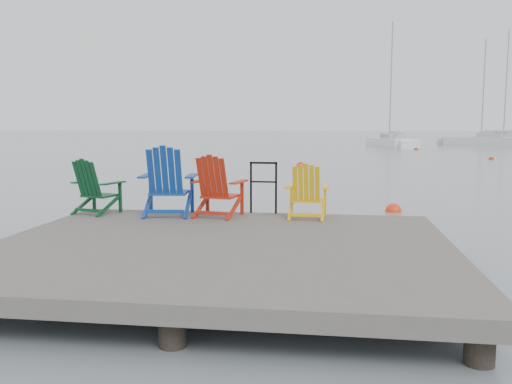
# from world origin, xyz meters

# --- Properties ---
(ground) EXTENTS (400.00, 400.00, 0.00)m
(ground) POSITION_xyz_m (0.00, 0.00, 0.00)
(ground) COLOR slate
(ground) RESTS_ON ground
(dock) EXTENTS (6.00, 5.00, 1.40)m
(dock) POSITION_xyz_m (0.00, 0.00, 0.35)
(dock) COLOR #2D2B28
(dock) RESTS_ON ground
(handrail) EXTENTS (0.48, 0.04, 0.90)m
(handrail) POSITION_xyz_m (0.25, 2.45, 1.04)
(handrail) COLOR black
(handrail) RESTS_ON dock
(chair_green) EXTENTS (0.88, 0.84, 0.94)m
(chair_green) POSITION_xyz_m (-2.64, 1.98, 0.97)
(chair_green) COLOR #0A3A1B
(chair_green) RESTS_ON dock
(chair_blue) EXTENTS (1.01, 0.94, 1.16)m
(chair_blue) POSITION_xyz_m (-1.32, 1.95, 1.09)
(chair_blue) COLOR navy
(chair_blue) RESTS_ON dock
(chair_red) EXTENTS (0.91, 0.86, 1.02)m
(chair_red) POSITION_xyz_m (-0.47, 1.97, 1.02)
(chair_red) COLOR #B0200C
(chair_red) RESTS_ON dock
(chair_yellow) EXTENTS (0.73, 0.68, 0.90)m
(chair_yellow) POSITION_xyz_m (1.03, 1.98, 0.95)
(chair_yellow) COLOR #EBB00D
(chair_yellow) RESTS_ON dock
(sailboat_near) EXTENTS (4.28, 9.08, 12.09)m
(sailboat_near) POSITION_xyz_m (6.94, 46.42, 0.35)
(sailboat_near) COLOR white
(sailboat_near) RESTS_ON ground
(sailboat_mid) EXTENTS (3.52, 9.55, 12.76)m
(sailboat_mid) POSITION_xyz_m (20.25, 56.71, 0.35)
(sailboat_mid) COLOR silver
(sailboat_mid) RESTS_ON ground
(sailboat_far) EXTENTS (8.09, 4.83, 10.97)m
(sailboat_far) POSITION_xyz_m (16.96, 51.66, 0.36)
(sailboat_far) COLOR #BDBCC1
(sailboat_far) RESTS_ON ground
(buoy_a) EXTENTS (0.39, 0.39, 0.39)m
(buoy_a) POSITION_xyz_m (2.88, 6.16, 0.00)
(buoy_a) COLOR red
(buoy_a) RESTS_ON ground
(buoy_b) EXTENTS (0.40, 0.40, 0.40)m
(buoy_b) POSITION_xyz_m (-0.15, 20.27, 0.00)
(buoy_b) COLOR red
(buoy_b) RESTS_ON ground
(buoy_c) EXTENTS (0.31, 0.31, 0.31)m
(buoy_c) POSITION_xyz_m (10.85, 27.19, 0.00)
(buoy_c) COLOR red
(buoy_c) RESTS_ON ground
(buoy_d) EXTENTS (0.37, 0.37, 0.37)m
(buoy_d) POSITION_xyz_m (8.36, 40.00, 0.00)
(buoy_d) COLOR red
(buoy_d) RESTS_ON ground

